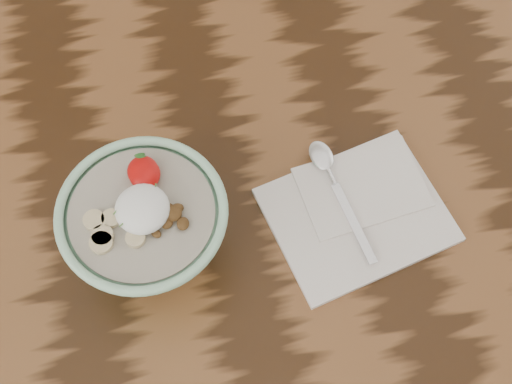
% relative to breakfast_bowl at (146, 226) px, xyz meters
% --- Properties ---
extents(table, '(1.60, 0.90, 0.75)m').
position_rel_breakfast_bowl_xyz_m(table, '(0.11, 0.05, -0.17)').
color(table, black).
rests_on(table, ground).
extents(breakfast_bowl, '(0.21, 0.21, 0.15)m').
position_rel_breakfast_bowl_xyz_m(breakfast_bowl, '(0.00, 0.00, 0.00)').
color(breakfast_bowl, '#9FD6B0').
rests_on(breakfast_bowl, table).
extents(napkin, '(0.26, 0.23, 0.01)m').
position_rel_breakfast_bowl_xyz_m(napkin, '(0.29, -0.01, -0.07)').
color(napkin, white).
rests_on(napkin, table).
extents(spoon, '(0.05, 0.20, 0.01)m').
position_rel_breakfast_bowl_xyz_m(spoon, '(0.26, 0.05, -0.05)').
color(spoon, silver).
rests_on(spoon, napkin).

